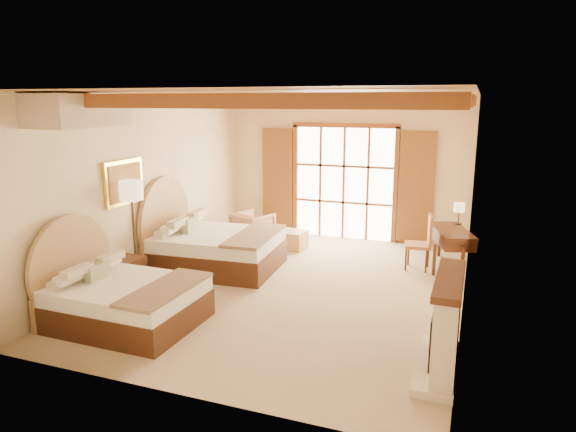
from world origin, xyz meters
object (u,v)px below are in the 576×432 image
at_px(armchair, 253,228).
at_px(bed_near, 117,296).
at_px(desk, 451,247).
at_px(nightstand, 128,274).
at_px(bed_far, 209,244).

bearing_deg(armchair, bed_near, 109.12).
bearing_deg(desk, nightstand, -165.60).
xyz_separation_m(bed_near, bed_far, (0.00, 2.64, 0.05)).
bearing_deg(nightstand, bed_far, 71.24).
height_order(bed_far, armchair, bed_far).
relative_size(bed_far, armchair, 3.09).
height_order(bed_near, bed_far, bed_far).
relative_size(armchair, desk, 0.53).
height_order(bed_near, armchair, bed_near).
bearing_deg(armchair, bed_far, 107.63).
height_order(bed_far, desk, bed_far).
height_order(bed_near, desk, bed_near).
xyz_separation_m(bed_far, armchair, (0.08, 1.83, -0.10)).
bearing_deg(bed_far, armchair, 83.45).
xyz_separation_m(bed_far, nightstand, (-0.67, -1.55, -0.17)).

